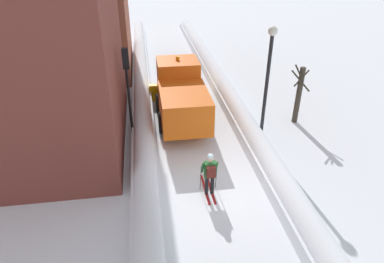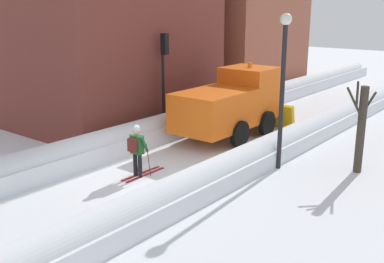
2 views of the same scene
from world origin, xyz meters
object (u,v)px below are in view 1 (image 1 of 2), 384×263
Objects in this scene: plow_truck at (181,95)px; skier at (210,172)px; traffic_light_pole at (127,78)px; bare_tree_near at (299,94)px; street_lamp at (268,72)px.

skier is at bearing -86.95° from plow_truck.
traffic_light_pole is at bearing -149.81° from plow_truck.
traffic_light_pole is at bearing -176.91° from bare_tree_near.
street_lamp is 1.71× the size of bare_tree_near.
skier is 0.41× the size of traffic_light_pole.
street_lamp reaches higher than bare_tree_near.
plow_truck reaches higher than skier.
bare_tree_near is at bearing 30.26° from street_lamp.
traffic_light_pole is (-2.56, -1.49, 1.63)m from plow_truck.
street_lamp reaches higher than traffic_light_pole.
skier is at bearing -58.08° from traffic_light_pole.
street_lamp reaches higher than plow_truck.
skier is at bearing -131.29° from street_lamp.
plow_truck is 6.16m from skier.
plow_truck is 6.03m from bare_tree_near.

